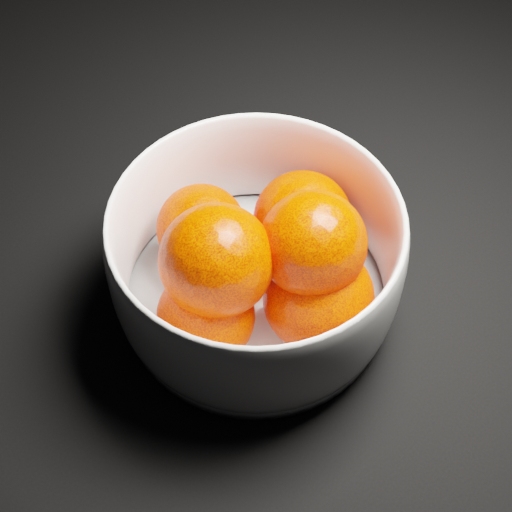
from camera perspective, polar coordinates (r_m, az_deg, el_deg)
bowl at (r=0.55m, az=0.00°, el=-0.35°), size 0.23×0.23×0.11m
orange_pile at (r=0.54m, az=0.75°, el=-0.34°), size 0.19×0.18×0.13m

